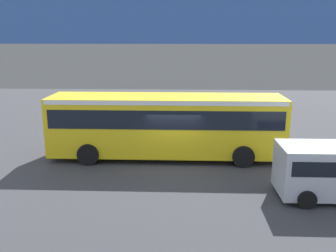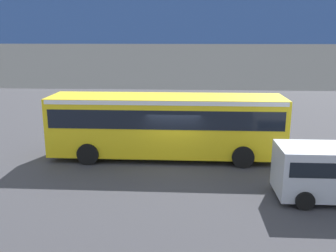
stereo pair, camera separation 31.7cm
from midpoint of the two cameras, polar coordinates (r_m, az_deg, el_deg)
ground at (r=18.03m, az=0.46°, el=-5.68°), size 80.00×80.00×0.00m
city_bus at (r=18.24m, az=-0.79°, el=0.73°), size 11.54×2.85×3.15m
pedestrian at (r=21.20m, az=5.67°, el=-0.23°), size 0.38×0.38×1.79m
traffic_sign at (r=21.64m, az=-4.49°, el=2.80°), size 0.08×0.60×2.80m
lane_dash_leftmost at (r=21.38m, az=17.04°, el=-3.13°), size 2.00×0.20×0.01m
lane_dash_left at (r=20.72m, az=6.26°, el=-3.12°), size 2.00×0.20×0.01m
lane_dash_centre at (r=20.83m, az=-4.80°, el=-3.00°), size 2.00×0.20×0.01m
lane_dash_right at (r=21.68m, az=-15.36°, el=-2.78°), size 2.00×0.20×0.01m
pedestrian_overpass at (r=5.45m, az=-3.47°, el=5.90°), size 29.82×2.60×7.06m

